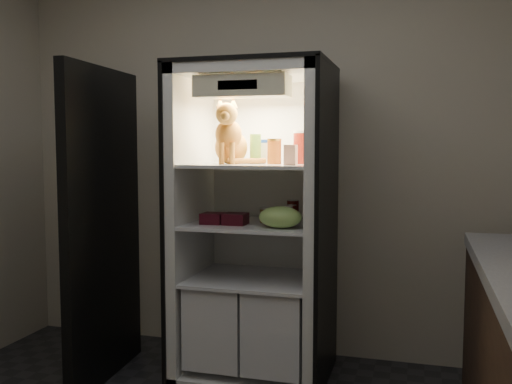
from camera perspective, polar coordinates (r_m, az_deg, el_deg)
room_shell at (r=2.13m, az=-10.52°, el=10.51°), size 3.60×3.60×3.60m
refrigerator at (r=3.47m, az=0.01°, el=-5.37°), size 0.90×0.72×1.88m
fridge_door at (r=3.49m, az=-15.06°, el=-3.44°), size 0.12×0.87×1.85m
tabby_cat at (r=3.36m, az=-2.61°, el=5.27°), size 0.33×0.37×0.38m
parmesan_shaker at (r=3.36m, az=-0.06°, el=4.33°), size 0.07×0.07×0.17m
mayo_tub at (r=3.45m, az=0.86°, el=4.09°), size 0.10×0.10×0.14m
salsa_jar at (r=3.32m, az=1.85°, el=4.09°), size 0.08×0.08×0.15m
pepper_jar at (r=3.36m, az=4.72°, el=4.49°), size 0.12×0.12×0.19m
cream_carton at (r=3.13m, az=3.48°, el=3.72°), size 0.07×0.07×0.11m
soda_can_a at (r=3.43m, az=3.71°, el=-1.88°), size 0.07×0.07×0.13m
soda_can_b at (r=3.36m, az=3.56°, el=-2.21°), size 0.06×0.06×0.11m
soda_can_c at (r=3.24m, az=3.15°, el=-2.44°), size 0.06×0.06×0.11m
condiment_jar at (r=3.38m, az=0.94°, el=-2.32°), size 0.07×0.07×0.09m
grape_bag at (r=3.17m, az=2.45°, el=-2.53°), size 0.24×0.18×0.12m
berry_box_left at (r=3.35m, az=-4.32°, el=-2.64°), size 0.13×0.13×0.06m
berry_box_right at (r=3.31m, az=-2.08°, el=-2.70°), size 0.13×0.13×0.07m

